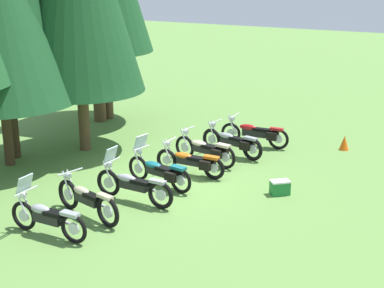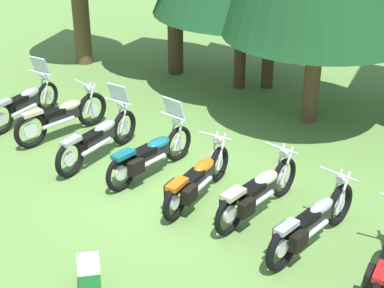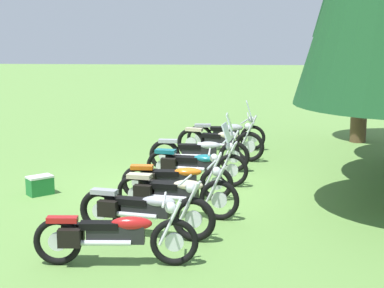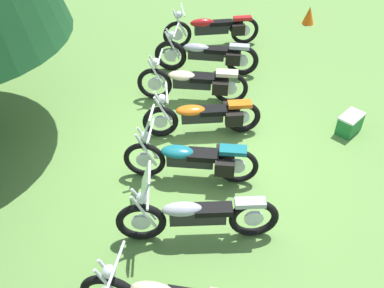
{
  "view_description": "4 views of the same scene",
  "coord_description": "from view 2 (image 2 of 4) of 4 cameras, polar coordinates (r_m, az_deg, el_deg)",
  "views": [
    {
      "loc": [
        -13.27,
        -7.67,
        5.9
      ],
      "look_at": [
        0.91,
        -0.1,
        0.87
      ],
      "focal_mm": 54.32,
      "sensor_mm": 36.0,
      "label": 1
    },
    {
      "loc": [
        5.25,
        -8.23,
        5.75
      ],
      "look_at": [
        0.27,
        0.36,
        0.76
      ],
      "focal_mm": 57.06,
      "sensor_mm": 36.0,
      "label": 2
    },
    {
      "loc": [
        12.67,
        0.9,
        3.45
      ],
      "look_at": [
        -0.68,
        0.06,
        0.86
      ],
      "focal_mm": 58.74,
      "sensor_mm": 36.0,
      "label": 3
    },
    {
      "loc": [
        -6.04,
        0.61,
        5.48
      ],
      "look_at": [
        -0.35,
        0.13,
        0.63
      ],
      "focal_mm": 42.35,
      "sensor_mm": 36.0,
      "label": 4
    }
  ],
  "objects": [
    {
      "name": "ground_plane",
      "position": [
        11.33,
        -2.1,
        -3.83
      ],
      "size": [
        80.0,
        80.0,
        0.0
      ],
      "primitive_type": "plane",
      "color": "#608C42"
    },
    {
      "name": "motorcycle_4",
      "position": [
        10.66,
        0.44,
        -3.26
      ],
      "size": [
        0.66,
        2.23,
        0.99
      ],
      "rotation": [
        0.0,
        0.0,
        1.57
      ],
      "color": "black",
      "rests_on": "ground_plane"
    },
    {
      "name": "motorcycle_2",
      "position": [
        12.16,
        -8.68,
        0.64
      ],
      "size": [
        0.67,
        2.38,
        1.38
      ],
      "rotation": [
        0.0,
        0.0,
        1.53
      ],
      "color": "black",
      "rests_on": "ground_plane"
    },
    {
      "name": "motorcycle_0",
      "position": [
        14.17,
        -15.29,
        3.84
      ],
      "size": [
        0.73,
        2.15,
        1.36
      ],
      "rotation": [
        0.0,
        0.0,
        1.57
      ],
      "color": "black",
      "rests_on": "ground_plane"
    },
    {
      "name": "motorcycle_5",
      "position": [
        10.29,
        6.08,
        -4.41
      ],
      "size": [
        0.82,
        2.27,
        1.02
      ],
      "rotation": [
        0.0,
        0.0,
        1.38
      ],
      "color": "black",
      "rests_on": "ground_plane"
    },
    {
      "name": "motorcycle_1",
      "position": [
        13.26,
        -11.98,
        2.59
      ],
      "size": [
        0.88,
        2.27,
        1.04
      ],
      "rotation": [
        0.0,
        0.0,
        1.31
      ],
      "color": "black",
      "rests_on": "ground_plane"
    },
    {
      "name": "picnic_cooler",
      "position": [
        9.0,
        -9.59,
        -11.85
      ],
      "size": [
        0.57,
        0.59,
        0.39
      ],
      "color": "#1E7233",
      "rests_on": "ground_plane"
    },
    {
      "name": "motorcycle_6",
      "position": [
        9.65,
        11.09,
        -7.18
      ],
      "size": [
        0.86,
        2.32,
        1.02
      ],
      "rotation": [
        0.0,
        0.0,
        1.35
      ],
      "color": "black",
      "rests_on": "ground_plane"
    },
    {
      "name": "motorcycle_3",
      "position": [
        11.45,
        -3.97,
        -0.84
      ],
      "size": [
        0.81,
        2.24,
        1.37
      ],
      "rotation": [
        0.0,
        0.0,
        1.39
      ],
      "color": "black",
      "rests_on": "ground_plane"
    }
  ]
}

